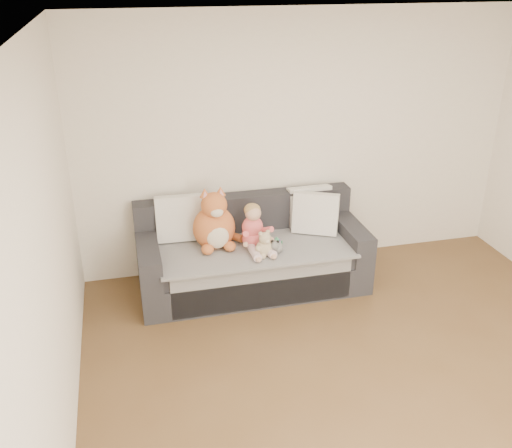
{
  "coord_description": "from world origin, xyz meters",
  "views": [
    {
      "loc": [
        -1.75,
        -2.78,
        2.96
      ],
      "look_at": [
        -0.61,
        1.87,
        0.75
      ],
      "focal_mm": 40.0,
      "sensor_mm": 36.0,
      "label": 1
    }
  ],
  "objects_px": {
    "sofa": "(251,257)",
    "sippy_cup": "(277,243)",
    "toddler": "(254,230)",
    "plush_cat": "(215,224)",
    "teddy_bear": "(265,246)"
  },
  "relations": [
    {
      "from": "sofa",
      "to": "sippy_cup",
      "type": "bearing_deg",
      "value": -45.18
    },
    {
      "from": "sippy_cup",
      "to": "toddler",
      "type": "bearing_deg",
      "value": 161.13
    },
    {
      "from": "sofa",
      "to": "plush_cat",
      "type": "distance_m",
      "value": 0.53
    },
    {
      "from": "toddler",
      "to": "sippy_cup",
      "type": "xyz_separation_m",
      "value": [
        0.2,
        -0.07,
        -0.12
      ]
    },
    {
      "from": "toddler",
      "to": "sofa",
      "type": "bearing_deg",
      "value": 79.31
    },
    {
      "from": "sippy_cup",
      "to": "sofa",
      "type": "bearing_deg",
      "value": 134.82
    },
    {
      "from": "teddy_bear",
      "to": "sippy_cup",
      "type": "bearing_deg",
      "value": 19.96
    },
    {
      "from": "sofa",
      "to": "toddler",
      "type": "height_order",
      "value": "toddler"
    },
    {
      "from": "teddy_bear",
      "to": "plush_cat",
      "type": "bearing_deg",
      "value": 126.05
    },
    {
      "from": "plush_cat",
      "to": "sofa",
      "type": "bearing_deg",
      "value": -4.02
    },
    {
      "from": "sofa",
      "to": "teddy_bear",
      "type": "height_order",
      "value": "sofa"
    },
    {
      "from": "plush_cat",
      "to": "toddler",
      "type": "bearing_deg",
      "value": -24.41
    },
    {
      "from": "plush_cat",
      "to": "sippy_cup",
      "type": "distance_m",
      "value": 0.61
    },
    {
      "from": "toddler",
      "to": "teddy_bear",
      "type": "distance_m",
      "value": 0.2
    },
    {
      "from": "sofa",
      "to": "plush_cat",
      "type": "relative_size",
      "value": 3.54
    }
  ]
}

